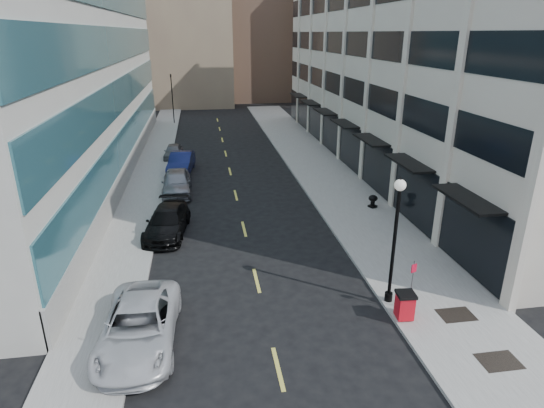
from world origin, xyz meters
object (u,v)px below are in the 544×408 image
object	(u,v)px
car_silver_sedan	(177,182)
urn_planter	(373,200)
traffic_signal	(171,77)
sign_post	(413,278)
lamppost	(395,231)
car_white_van	(139,326)
car_grey_sedan	(173,151)
car_black_pickup	(167,222)
trash_bin	(405,305)
car_blue_sedan	(181,163)

from	to	relation	value
car_silver_sedan	urn_planter	world-z (taller)	car_silver_sedan
traffic_signal	sign_post	bearing A→B (deg)	-75.35
car_silver_sedan	sign_post	distance (m)	19.33
lamppost	urn_planter	world-z (taller)	lamppost
car_white_van	car_grey_sedan	world-z (taller)	car_white_van
traffic_signal	car_black_pickup	world-z (taller)	traffic_signal
traffic_signal	trash_bin	bearing A→B (deg)	-76.11
trash_bin	urn_planter	distance (m)	12.37
car_white_van	trash_bin	bearing A→B (deg)	1.47
car_blue_sedan	car_grey_sedan	distance (m)	4.80
car_blue_sedan	lamppost	size ratio (longest dim) A/B	0.90
traffic_signal	lamppost	bearing A→B (deg)	-75.83
car_grey_sedan	sign_post	distance (m)	28.65
car_blue_sedan	trash_bin	world-z (taller)	car_blue_sedan
urn_planter	traffic_signal	bearing A→B (deg)	113.70
trash_bin	car_blue_sedan	bearing A→B (deg)	117.16
lamppost	sign_post	xyz separation A→B (m)	(0.58, -0.77, -1.78)
traffic_signal	sign_post	distance (m)	45.18
traffic_signal	car_blue_sedan	distance (m)	22.28
car_blue_sedan	trash_bin	bearing A→B (deg)	-60.34
car_white_van	car_grey_sedan	bearing A→B (deg)	92.24
car_blue_sedan	car_grey_sedan	bearing A→B (deg)	107.17
car_black_pickup	sign_post	distance (m)	14.02
traffic_signal	sign_post	world-z (taller)	traffic_signal
sign_post	urn_planter	world-z (taller)	sign_post
traffic_signal	car_blue_sedan	size ratio (longest dim) A/B	1.41
traffic_signal	car_blue_sedan	bearing A→B (deg)	-85.92
lamppost	urn_planter	xyz separation A→B (m)	(3.30, 10.65, -2.74)
car_grey_sedan	sign_post	size ratio (longest dim) A/B	1.69
car_silver_sedan	urn_planter	size ratio (longest dim) A/B	6.06
sign_post	urn_planter	distance (m)	11.77
car_grey_sedan	lamppost	xyz separation A→B (m)	(10.10, -25.80, 2.75)
car_blue_sedan	urn_planter	distance (m)	16.32
car_white_van	lamppost	bearing A→B (deg)	8.81
car_silver_sedan	car_blue_sedan	distance (m)	5.32
car_black_pickup	car_blue_sedan	bearing A→B (deg)	95.40
car_grey_sedan	lamppost	world-z (taller)	lamppost
car_white_van	trash_bin	size ratio (longest dim) A/B	4.99
car_silver_sedan	lamppost	xyz separation A→B (m)	(9.41, -15.76, 2.54)
car_white_van	urn_planter	size ratio (longest dim) A/B	6.98
car_blue_sedan	lamppost	distance (m)	23.17
lamppost	car_silver_sedan	bearing A→B (deg)	120.84
car_black_pickup	lamppost	xyz separation A→B (m)	(9.67, -8.76, 2.63)
car_white_van	car_silver_sedan	size ratio (longest dim) A/B	1.15
traffic_signal	lamppost	size ratio (longest dim) A/B	1.26
car_black_pickup	car_blue_sedan	xyz separation A→B (m)	(0.41, 12.32, 0.06)
car_white_van	urn_planter	bearing A→B (deg)	43.63
car_white_van	car_blue_sedan	size ratio (longest dim) A/B	1.16
car_grey_sedan	trash_bin	world-z (taller)	trash_bin
car_blue_sedan	traffic_signal	bearing A→B (deg)	101.07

